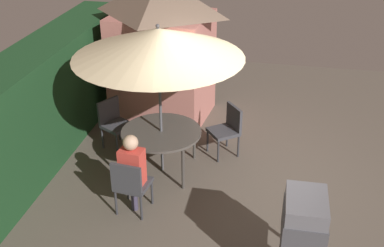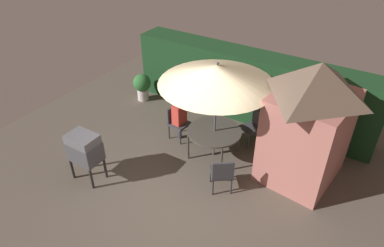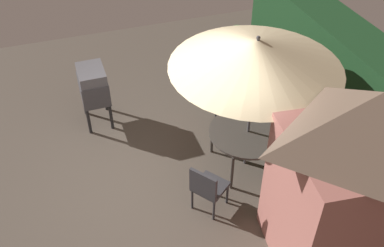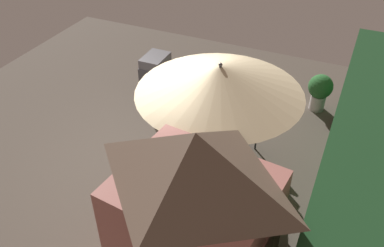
# 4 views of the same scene
# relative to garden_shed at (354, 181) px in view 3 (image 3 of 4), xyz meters

# --- Properties ---
(ground_plane) EXTENTS (11.00, 11.00, 0.00)m
(ground_plane) POSITION_rel_garden_shed_xyz_m (-2.11, -1.84, -1.43)
(ground_plane) COLOR brown
(hedge_backdrop) EXTENTS (6.96, 0.89, 1.93)m
(hedge_backdrop) POSITION_rel_garden_shed_xyz_m (-2.11, 1.66, -0.47)
(hedge_backdrop) COLOR #193D1E
(hedge_backdrop) RESTS_ON ground
(garden_shed) EXTENTS (1.78, 2.05, 2.81)m
(garden_shed) POSITION_rel_garden_shed_xyz_m (0.00, 0.00, 0.00)
(garden_shed) COLOR #B26B60
(garden_shed) RESTS_ON ground
(patio_table) EXTENTS (1.31, 1.31, 0.74)m
(patio_table) POSITION_rel_garden_shed_xyz_m (-2.01, -0.49, -0.74)
(patio_table) COLOR #47423D
(patio_table) RESTS_ON ground
(patio_umbrella) EXTENTS (2.60, 2.60, 2.52)m
(patio_umbrella) POSITION_rel_garden_shed_xyz_m (-2.01, -0.49, 0.80)
(patio_umbrella) COLOR #4C4C51
(patio_umbrella) RESTS_ON ground
(bbq_grill) EXTENTS (0.70, 0.51, 1.20)m
(bbq_grill) POSITION_rel_garden_shed_xyz_m (-4.01, -2.73, -0.59)
(bbq_grill) COLOR #47474C
(bbq_grill) RESTS_ON ground
(chair_near_shed) EXTENTS (0.52, 0.51, 0.90)m
(chair_near_shed) POSITION_rel_garden_shed_xyz_m (-3.21, -0.34, -0.91)
(chair_near_shed) COLOR #38383D
(chair_near_shed) RESTS_ON ground
(chair_far_side) EXTENTS (0.65, 0.65, 0.90)m
(chair_far_side) POSITION_rel_garden_shed_xyz_m (-1.26, -1.48, -0.91)
(chair_far_side) COLOR #38383D
(chair_far_side) RESTS_ON ground
(chair_toward_hedge) EXTENTS (0.63, 0.63, 0.90)m
(chair_toward_hedge) POSITION_rel_garden_shed_xyz_m (-1.41, 0.55, -0.91)
(chair_toward_hedge) COLOR #38383D
(chair_toward_hedge) RESTS_ON ground
(potted_plant_by_shed) EXTENTS (0.55, 0.55, 0.87)m
(potted_plant_by_shed) POSITION_rel_garden_shed_xyz_m (-5.26, 0.73, -0.92)
(potted_plant_by_shed) COLOR silver
(potted_plant_by_shed) RESTS_ON ground
(person_in_red) EXTENTS (0.28, 0.37, 1.26)m
(person_in_red) POSITION_rel_garden_shed_xyz_m (-3.13, -0.35, -0.65)
(person_in_red) COLOR #CC3D33
(person_in_red) RESTS_ON ground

